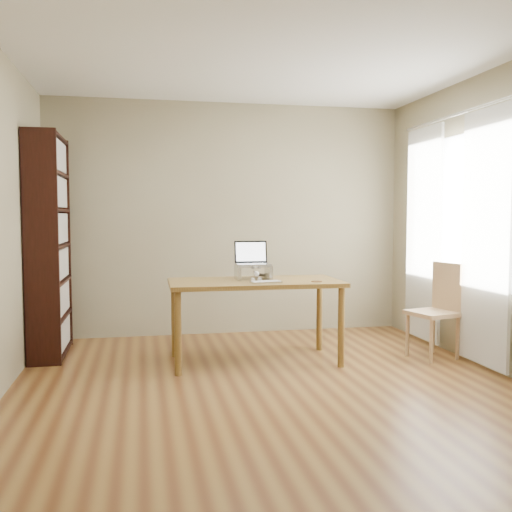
{
  "coord_description": "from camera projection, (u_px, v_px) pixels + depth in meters",
  "views": [
    {
      "loc": [
        -0.98,
        -4.14,
        1.33
      ],
      "look_at": [
        0.04,
        0.89,
        0.97
      ],
      "focal_mm": 40.0,
      "sensor_mm": 36.0,
      "label": 1
    }
  ],
  "objects": [
    {
      "name": "room",
      "position": [
        278.0,
        220.0,
        4.26
      ],
      "size": [
        4.04,
        4.54,
        2.64
      ],
      "color": "#5C3318",
      "rests_on": "ground"
    },
    {
      "name": "cat",
      "position": [
        254.0,
        272.0,
        5.29
      ],
      "size": [
        0.25,
        0.49,
        0.16
      ],
      "rotation": [
        0.0,
        0.0,
        -0.12
      ],
      "color": "#423D34",
      "rests_on": "desk"
    },
    {
      "name": "laptop_stand",
      "position": [
        253.0,
        271.0,
        5.25
      ],
      "size": [
        0.32,
        0.25,
        0.13
      ],
      "rotation": [
        0.0,
        0.0,
        -0.01
      ],
      "color": "silver",
      "rests_on": "desk"
    },
    {
      "name": "bookshelf",
      "position": [
        49.0,
        246.0,
        5.42
      ],
      "size": [
        0.3,
        0.9,
        2.1
      ],
      "color": "black",
      "rests_on": "ground"
    },
    {
      "name": "desk",
      "position": [
        255.0,
        290.0,
        5.19
      ],
      "size": [
        1.56,
        0.79,
        0.75
      ],
      "rotation": [
        0.0,
        0.0,
        -0.01
      ],
      "color": "brown",
      "rests_on": "ground"
    },
    {
      "name": "curtains",
      "position": [
        451.0,
        233.0,
        5.42
      ],
      "size": [
        0.03,
        1.9,
        2.25
      ],
      "color": "white",
      "rests_on": "ground"
    },
    {
      "name": "laptop",
      "position": [
        252.0,
        259.0,
        5.3
      ],
      "size": [
        0.31,
        0.26,
        0.22
      ],
      "rotation": [
        0.0,
        0.0,
        -0.01
      ],
      "color": "silver",
      "rests_on": "laptop_stand"
    },
    {
      "name": "coaster",
      "position": [
        317.0,
        281.0,
        5.07
      ],
      "size": [
        0.1,
        0.1,
        0.01
      ],
      "primitive_type": "cylinder",
      "color": "brown",
      "rests_on": "desk"
    },
    {
      "name": "keyboard",
      "position": [
        266.0,
        282.0,
        4.98
      ],
      "size": [
        0.28,
        0.15,
        0.02
      ],
      "rotation": [
        0.0,
        0.0,
        0.15
      ],
      "color": "silver",
      "rests_on": "desk"
    },
    {
      "name": "chair",
      "position": [
        440.0,
        307.0,
        5.36
      ],
      "size": [
        0.48,
        0.48,
        0.89
      ],
      "rotation": [
        0.0,
        0.0,
        0.25
      ],
      "color": "tan",
      "rests_on": "ground"
    }
  ]
}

